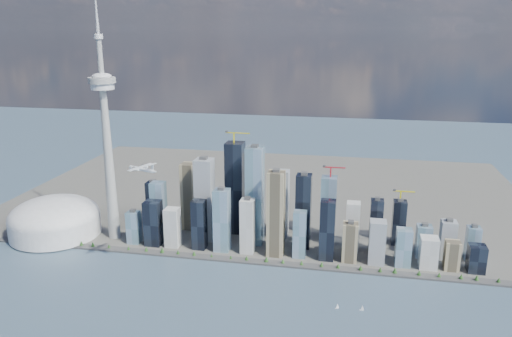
% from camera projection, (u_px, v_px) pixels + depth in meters
% --- Properties ---
extents(ground, '(4000.00, 4000.00, 0.00)m').
position_uv_depth(ground, '(202.00, 331.00, 783.42)').
color(ground, '#324658').
rests_on(ground, ground).
extents(seawall, '(1100.00, 22.00, 4.00)m').
position_uv_depth(seawall, '(238.00, 260.00, 1019.02)').
color(seawall, '#383838').
rests_on(seawall, ground).
extents(land, '(1400.00, 900.00, 3.00)m').
position_uv_depth(land, '(273.00, 192.00, 1444.22)').
color(land, '#4C4C47').
rests_on(land, ground).
extents(shoreline_trees, '(960.53, 7.20, 8.80)m').
position_uv_depth(shoreline_trees, '(238.00, 257.00, 1017.18)').
color(shoreline_trees, '#3F2D1E').
rests_on(shoreline_trees, seawall).
extents(skyscraper_cluster, '(736.00, 142.00, 237.63)m').
position_uv_depth(skyscraper_cluster, '(274.00, 215.00, 1070.67)').
color(skyscraper_cluster, black).
rests_on(skyscraper_cluster, land).
extents(needle_tower, '(56.00, 56.00, 550.50)m').
position_uv_depth(needle_tower, '(107.00, 136.00, 1067.59)').
color(needle_tower, gray).
rests_on(needle_tower, land).
extents(dome_stadium, '(200.00, 200.00, 86.00)m').
position_uv_depth(dome_stadium, '(55.00, 219.00, 1137.30)').
color(dome_stadium, silver).
rests_on(dome_stadium, land).
extents(airplane, '(63.72, 57.03, 16.03)m').
position_uv_depth(airplane, '(142.00, 169.00, 874.88)').
color(airplane, white).
rests_on(airplane, ground).
extents(sailboat_west, '(6.88, 4.22, 9.84)m').
position_uv_depth(sailboat_west, '(337.00, 307.00, 846.63)').
color(sailboat_west, silver).
rests_on(sailboat_west, ground).
extents(sailboat_east, '(7.68, 2.04, 10.73)m').
position_uv_depth(sailboat_east, '(362.00, 309.00, 840.61)').
color(sailboat_east, silver).
rests_on(sailboat_east, ground).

